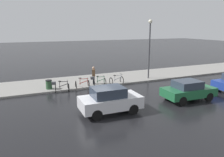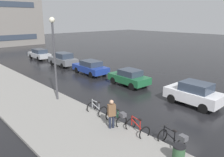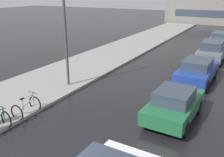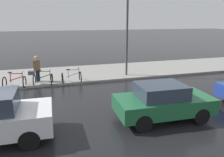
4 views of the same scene
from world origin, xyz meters
The scene contains 7 objects.
sidewalk_kerb centered at (-6.00, 10.00, 0.07)m, with size 4.80×60.00×0.14m, color gray.
bicycle_farthest centered at (-3.86, 3.35, 0.40)m, with size 0.75×1.16×0.98m.
car_green centered at (2.11, 6.23, 0.74)m, with size 1.90×3.81×1.45m.
car_blue centered at (2.01, 11.71, 0.75)m, with size 2.02×4.39×1.47m.
car_grey centered at (2.05, 17.34, 0.83)m, with size 1.90×4.24×1.65m.
car_silver centered at (1.88, 23.61, 0.77)m, with size 1.78×4.19×1.48m.
streetlamp centered at (-4.46, 7.15, 3.71)m, with size 0.38×0.38×5.86m.
Camera 3 is at (4.51, -3.73, 5.41)m, focal length 40.00 mm.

